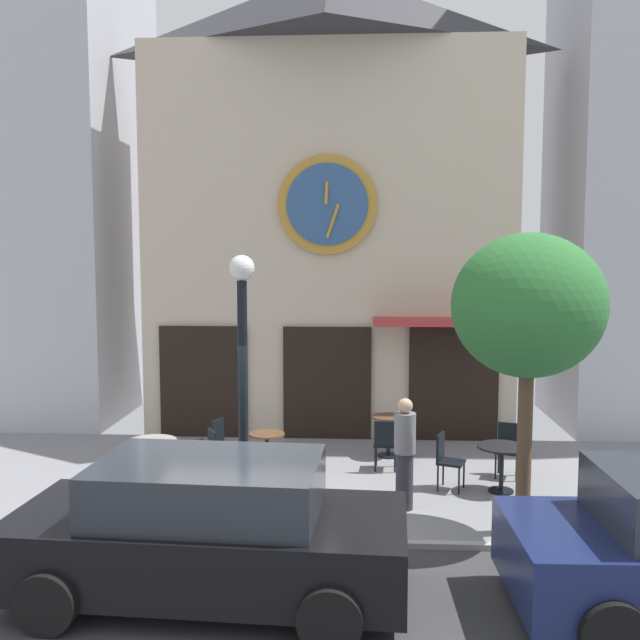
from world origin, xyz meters
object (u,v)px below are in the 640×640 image
object	(u,v)px
cafe_chair_facing_wall	(223,441)
parked_car_black	(209,531)
cafe_table_near_curb	(502,458)
pedestrian_grey	(405,452)
street_tree	(528,307)
cafe_chair_under_awning	(218,452)
cafe_table_center_left	(267,448)
street_lamp	(243,386)
cafe_table_center	(152,452)
cafe_chair_right_end	(508,445)
cafe_chair_mid_row	(190,463)
cafe_chair_facing_street	(446,457)
cafe_chair_corner	(385,441)
cafe_table_rightmost	(388,430)

from	to	relation	value
cafe_chair_facing_wall	parked_car_black	distance (m)	4.54
cafe_table_near_curb	parked_car_black	world-z (taller)	parked_car_black
cafe_table_near_curb	pedestrian_grey	size ratio (longest dim) A/B	0.47
street_tree	cafe_chair_under_awning	world-z (taller)	street_tree
street_tree	cafe_table_center_left	bearing A→B (deg)	149.84
street_lamp	cafe_table_center	xyz separation A→B (m)	(-1.71, 1.25, -1.34)
cafe_chair_right_end	cafe_chair_mid_row	distance (m)	5.34
cafe_chair_under_awning	cafe_chair_facing_street	bearing A→B (deg)	-1.30
cafe_table_center_left	cafe_chair_corner	distance (m)	2.06
street_tree	cafe_chair_under_awning	size ratio (longest dim) A/B	4.52
cafe_chair_facing_wall	cafe_table_near_curb	bearing A→B (deg)	-10.27
street_lamp	cafe_chair_facing_wall	distance (m)	2.65
cafe_table_center	cafe_table_near_curb	xyz separation A→B (m)	(5.62, 0.05, -0.02)
cafe_chair_facing_street	street_lamp	bearing A→B (deg)	-155.55
street_tree	street_lamp	bearing A→B (deg)	175.34
cafe_chair_right_end	cafe_table_center	bearing A→B (deg)	-171.60
cafe_chair_right_end	street_tree	bearing A→B (deg)	-97.45
street_lamp	cafe_table_center_left	distance (m)	2.37
street_lamp	pedestrian_grey	size ratio (longest dim) A/B	2.26
cafe_table_rightmost	pedestrian_grey	bearing A→B (deg)	-87.36
cafe_table_center_left	parked_car_black	world-z (taller)	parked_car_black
cafe_table_center	cafe_chair_mid_row	world-z (taller)	cafe_chair_mid_row
cafe_chair_corner	cafe_table_center_left	bearing A→B (deg)	-168.87
street_tree	cafe_chair_right_end	bearing A→B (deg)	82.55
cafe_table_center_left	cafe_chair_right_end	bearing A→B (deg)	3.26
cafe_chair_right_end	cafe_table_rightmost	bearing A→B (deg)	152.58
cafe_table_center	parked_car_black	size ratio (longest dim) A/B	0.18
cafe_table_center	cafe_chair_facing_street	bearing A→B (deg)	1.65
cafe_table_near_curb	cafe_chair_right_end	world-z (taller)	cafe_chair_right_end
cafe_table_center_left	cafe_chair_under_awning	world-z (taller)	cafe_chair_under_awning
parked_car_black	cafe_chair_mid_row	bearing A→B (deg)	107.47
cafe_table_near_curb	pedestrian_grey	world-z (taller)	pedestrian_grey
cafe_chair_under_awning	cafe_chair_corner	world-z (taller)	same
street_lamp	cafe_chair_right_end	xyz separation A→B (m)	(4.19, 2.12, -1.39)
cafe_table_center_left	cafe_chair_under_awning	distance (m)	0.87
cafe_table_center_left	cafe_table_near_curb	world-z (taller)	cafe_table_near_curb
cafe_chair_right_end	parked_car_black	xyz separation A→B (m)	(-4.19, -4.46, 0.23)
cafe_table_rightmost	cafe_chair_under_awning	distance (m)	3.33
cafe_chair_facing_street	cafe_chair_corner	bearing A→B (deg)	136.32
cafe_chair_corner	cafe_chair_facing_wall	world-z (taller)	same
pedestrian_grey	cafe_chair_corner	bearing A→B (deg)	96.72
cafe_chair_under_awning	pedestrian_grey	xyz separation A→B (m)	(3.00, -1.00, 0.33)
cafe_table_rightmost	cafe_chair_facing_wall	distance (m)	3.10
cafe_table_center_left	cafe_table_center	bearing A→B (deg)	-160.45
cafe_table_rightmost	street_tree	bearing A→B (deg)	-64.23
cafe_table_center_left	cafe_chair_mid_row	bearing A→B (deg)	-135.67
street_tree	cafe_table_center_left	size ratio (longest dim) A/B	5.49
cafe_table_near_curb	cafe_table_center	bearing A→B (deg)	-179.51
cafe_table_rightmost	cafe_table_near_curb	distance (m)	2.53
street_tree	cafe_chair_facing_wall	xyz separation A→B (m)	(-4.60, 2.45, -2.55)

